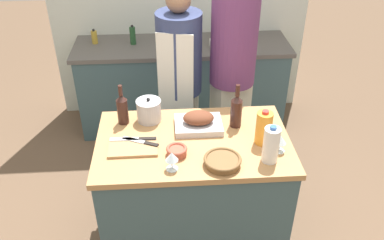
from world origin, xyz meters
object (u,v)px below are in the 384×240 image
Objects in this scene: knife_paring at (142,142)px; person_cook_aproned at (180,78)px; wicker_basket at (222,161)px; cutting_board at (133,147)px; stock_pot at (149,110)px; condiment_bottle_tall at (133,35)px; condiment_bottle_extra at (94,37)px; wine_glass_left at (172,157)px; juice_jug at (264,128)px; person_cook_guest at (232,66)px; wine_bottle_dark at (236,110)px; condiment_bottle_short at (169,36)px; roasting_pan at (198,122)px; wine_bottle_green at (122,108)px; knife_chef at (135,139)px; stand_mixer at (220,33)px; milk_jug at (271,145)px; wine_glass_right at (280,140)px; mixing_bowl at (177,151)px.

knife_paring is 0.15× the size of person_cook_aproned.
person_cook_aproned is at bearing 101.02° from wicker_basket.
cutting_board is 1.74× the size of stock_pot.
person_cook_aproned is at bearing 69.07° from cutting_board.
condiment_bottle_extra is (-0.37, 0.04, -0.02)m from condiment_bottle_tall.
condiment_bottle_tall reaches higher than stock_pot.
cutting_board is at bearing 136.94° from wine_glass_left.
person_cook_guest reaches higher than juice_jug.
wine_bottle_dark is at bearing 16.76° from cutting_board.
person_cook_guest is (0.07, 0.62, 0.02)m from wine_bottle_dark.
condiment_bottle_short is at bearing 108.76° from person_cook_aproned.
cutting_board is 0.34m from wine_glass_left.
person_cook_guest is at bearing 47.68° from cutting_board.
condiment_bottle_short reaches higher than roasting_pan.
stock_pot is 1.45m from condiment_bottle_extra.
wine_bottle_green is 0.98m from person_cook_guest.
knife_chef is at bearing -99.42° from condiment_bottle_short.
condiment_bottle_tall is (-0.76, 1.41, -0.01)m from wine_bottle_dark.
cutting_board is 2.20× the size of condiment_bottle_extra.
wine_bottle_green reaches higher than condiment_bottle_tall.
knife_paring is at bearing -98.87° from stock_pot.
wicker_basket is 0.36m from juice_jug.
knife_chef is at bearing -109.56° from stock_pot.
person_cook_guest is at bearing 48.61° from knife_paring.
wine_bottle_green is 1.32m from condiment_bottle_tall.
stock_pot is 0.27m from knife_chef.
person_cook_aproned reaches higher than wine_bottle_green.
roasting_pan is 1.40× the size of wicker_basket.
wine_bottle_green is 1.45m from stand_mixer.
wicker_basket is 1.86× the size of wine_glass_left.
wine_glass_left reaches higher than wicker_basket.
milk_jug reaches higher than knife_paring.
condiment_bottle_short reaches higher than cutting_board.
wicker_basket is 0.76× the size of knife_chef.
knife_chef is (-0.82, 0.06, -0.09)m from juice_jug.
wine_glass_right is at bearing -26.84° from stock_pot.
knife_chef is 0.87× the size of stand_mixer.
wicker_basket is at bearing -81.12° from condiment_bottle_short.
condiment_bottle_short is 0.71m from condiment_bottle_extra.
juice_jug is (0.40, -0.19, 0.06)m from roasting_pan.
person_cook_guest reaches higher than wine_bottle_green.
mixing_bowl is 0.55× the size of knife_paring.
cutting_board is at bearing -153.19° from person_cook_guest.
condiment_bottle_tall is (-0.99, 1.71, 0.03)m from wine_glass_right.
person_cook_aproned reaches higher than wicker_basket.
milk_jug is 0.12m from wine_glass_right.
wine_bottle_dark is (-0.15, 0.39, 0.01)m from milk_jug.
wicker_basket is 0.91× the size of milk_jug.
stand_mixer is at bearing 63.65° from cutting_board.
cutting_board is at bearing -116.35° from stand_mixer.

